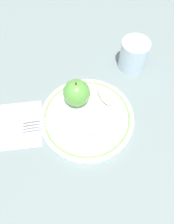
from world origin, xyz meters
The scene contains 8 objects.
ground_plane centered at (0.00, 0.00, 0.00)m, with size 2.00×2.00×0.00m, color slate.
plate centered at (-0.01, -0.01, 0.01)m, with size 0.23×0.23×0.02m.
apple_red_whole centered at (-0.02, -0.06, 0.05)m, with size 0.07×0.07×0.08m.
apple_slice_front centered at (-0.01, 0.04, 0.03)m, with size 0.06×0.03×0.02m, color beige.
apple_slice_back centered at (-0.08, -0.02, 0.03)m, with size 0.06×0.03×0.02m, color #F2E8C8.
fork centered at (0.05, -0.03, 0.02)m, with size 0.17×0.10×0.00m.
drinking_glass centered at (-0.22, -0.08, 0.04)m, with size 0.08×0.08×0.09m, color silver.
napkin_folded centered at (0.16, -0.10, 0.00)m, with size 0.16×0.13×0.01m, color silver.
Camera 1 is at (0.14, 0.20, 0.49)m, focal length 35.00 mm.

